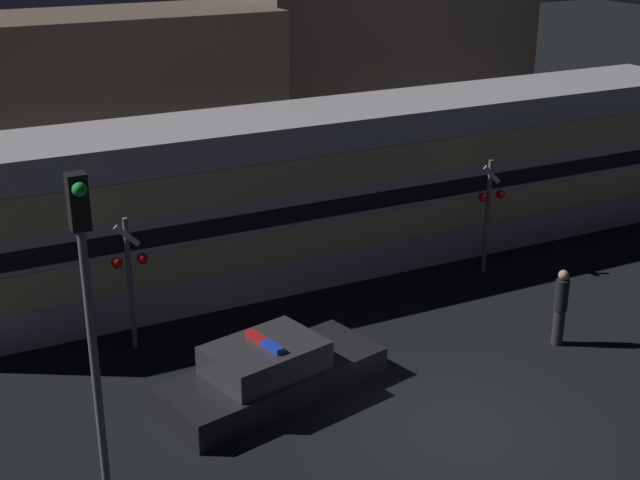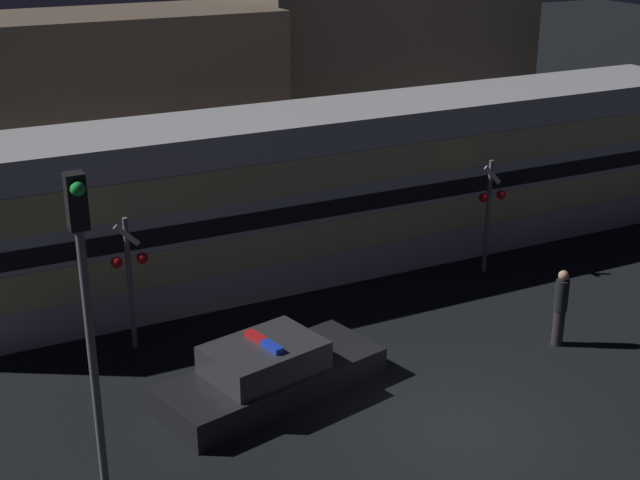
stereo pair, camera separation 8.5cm
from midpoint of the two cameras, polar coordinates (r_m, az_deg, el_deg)
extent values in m
plane|color=black|center=(18.01, 9.23, -11.86)|extent=(120.00, 120.00, 0.00)
cube|color=silver|center=(24.96, 2.38, 3.57)|extent=(22.98, 3.04, 4.46)
cube|color=black|center=(23.71, 4.18, 2.58)|extent=(22.52, 0.03, 0.45)
cube|color=beige|center=(23.97, 4.13, 0.76)|extent=(21.83, 0.02, 0.89)
cube|color=beige|center=(23.42, 4.24, 4.86)|extent=(21.83, 0.02, 0.89)
cube|color=black|center=(18.81, -2.95, -8.96)|extent=(5.10, 2.86, 0.62)
cube|color=#333338|center=(18.41, -3.47, -7.51)|extent=(2.61, 2.09, 0.59)
cube|color=blue|center=(18.05, -2.97, -6.84)|extent=(0.32, 0.59, 0.12)
cube|color=red|center=(18.45, -4.01, -6.21)|extent=(0.32, 0.59, 0.12)
cylinder|color=#2D2833|center=(21.40, 15.11, -5.40)|extent=(0.27, 0.27, 0.88)
cylinder|color=black|center=(21.07, 15.31, -3.43)|extent=(0.31, 0.31, 0.74)
sphere|color=tan|center=(20.88, 15.44, -2.21)|extent=(0.24, 0.24, 0.24)
cylinder|color=slate|center=(24.69, 10.77, 1.46)|extent=(0.12, 0.12, 3.20)
sphere|color=red|center=(24.21, 10.53, 2.68)|extent=(0.26, 0.26, 0.26)
sphere|color=red|center=(24.55, 11.61, 2.86)|extent=(0.26, 0.26, 0.26)
cube|color=white|center=(24.26, 11.08, 4.11)|extent=(0.58, 0.03, 0.58)
cylinder|color=slate|center=(20.50, -11.95, -2.79)|extent=(0.12, 0.12, 3.17)
sphere|color=red|center=(20.07, -12.77, -1.42)|extent=(0.26, 0.26, 0.26)
sphere|color=red|center=(20.20, -11.18, -1.14)|extent=(0.26, 0.26, 0.26)
cube|color=white|center=(19.98, -12.14, 0.29)|extent=(0.58, 0.03, 0.58)
cylinder|color=slate|center=(15.23, -14.13, -8.03)|extent=(0.15, 0.15, 4.92)
cube|color=black|center=(14.09, -15.17, 2.41)|extent=(0.30, 0.30, 0.90)
sphere|color=green|center=(13.83, -15.09, 3.17)|extent=(0.23, 0.23, 0.23)
cube|color=brown|center=(28.59, -11.84, 7.58)|extent=(8.96, 4.20, 6.57)
cube|color=#726656|center=(35.25, 3.91, 12.37)|extent=(11.00, 5.47, 8.90)
camera|label=1|loc=(0.04, -89.89, 0.04)|focal=50.00mm
camera|label=2|loc=(0.04, 90.11, -0.04)|focal=50.00mm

